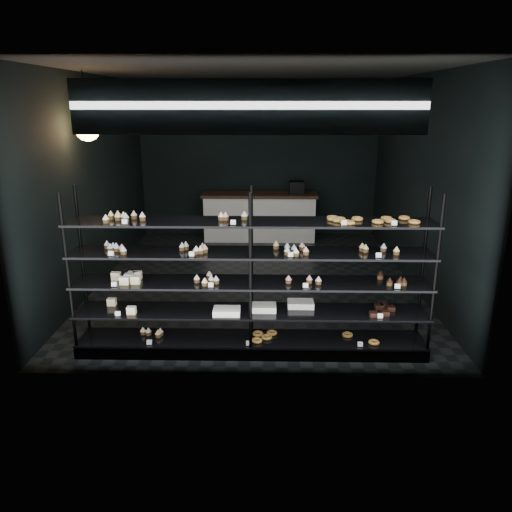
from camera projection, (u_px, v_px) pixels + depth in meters
name	position (u px, v px, depth m)	size (l,w,h in m)	color
room	(256.00, 182.00, 7.71)	(5.01, 6.01, 3.20)	black
display_shelf	(249.00, 301.00, 5.66)	(4.00, 0.50, 1.91)	black
signage	(249.00, 107.00, 4.58)	(3.30, 0.05, 0.50)	#0C0C3E
pendant_lamp	(87.00, 129.00, 6.56)	(0.32, 0.32, 0.89)	black
service_counter	(260.00, 216.00, 10.43)	(2.37, 0.65, 1.23)	silver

